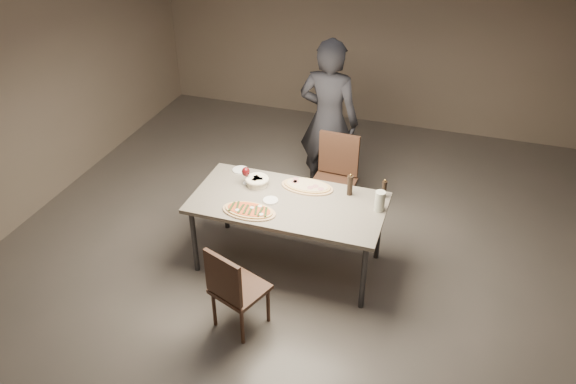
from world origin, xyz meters
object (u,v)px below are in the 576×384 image
(carafe, at_px, (380,201))
(chair_far, at_px, (335,174))
(ham_pizza, at_px, (307,186))
(pepper_mill_left, at_px, (350,185))
(dining_table, at_px, (288,206))
(chair_near, at_px, (233,287))
(bread_basket, at_px, (257,181))
(diner, at_px, (328,121))
(zucchini_pizza, at_px, (249,211))

(carafe, relative_size, chair_far, 0.20)
(ham_pizza, relative_size, pepper_mill_left, 2.25)
(carafe, bearing_deg, dining_table, -171.70)
(ham_pizza, bearing_deg, chair_near, -78.46)
(bread_basket, xyz_separation_m, chair_far, (0.59, 0.78, -0.26))
(chair_near, bearing_deg, dining_table, 101.43)
(chair_far, relative_size, diner, 0.52)
(zucchini_pizza, xyz_separation_m, carafe, (1.11, 0.40, 0.08))
(dining_table, bearing_deg, carafe, 8.30)
(ham_pizza, xyz_separation_m, chair_near, (-0.26, -1.25, -0.29))
(dining_table, xyz_separation_m, carafe, (0.83, 0.12, 0.15))
(pepper_mill_left, distance_m, diner, 1.22)
(carafe, xyz_separation_m, diner, (-0.82, 1.27, 0.09))
(dining_table, height_order, ham_pizza, ham_pizza)
(ham_pizza, distance_m, chair_near, 1.31)
(dining_table, xyz_separation_m, diner, (0.01, 1.39, 0.24))
(bread_basket, bearing_deg, diner, 72.37)
(dining_table, relative_size, bread_basket, 7.77)
(dining_table, distance_m, ham_pizza, 0.31)
(chair_far, distance_m, diner, 0.63)
(dining_table, relative_size, carafe, 9.29)
(bread_basket, xyz_separation_m, chair_near, (0.21, -1.14, -0.32))
(zucchini_pizza, bearing_deg, chair_near, -75.63)
(bread_basket, xyz_separation_m, carafe, (1.20, -0.05, 0.05))
(dining_table, distance_m, diner, 1.41)
(bread_basket, bearing_deg, chair_far, 52.61)
(carafe, distance_m, diner, 1.51)
(pepper_mill_left, xyz_separation_m, carafe, (0.31, -0.17, -0.01))
(chair_near, bearing_deg, zucchini_pizza, 120.56)
(ham_pizza, bearing_deg, diner, 117.98)
(pepper_mill_left, height_order, carafe, pepper_mill_left)
(pepper_mill_left, distance_m, chair_near, 1.48)
(diner, bearing_deg, ham_pizza, 99.18)
(pepper_mill_left, height_order, diner, diner)
(carafe, bearing_deg, chair_far, 126.41)
(dining_table, height_order, chair_far, chair_far)
(chair_near, xyz_separation_m, chair_far, (0.38, 1.91, 0.07))
(zucchini_pizza, xyz_separation_m, bread_basket, (-0.10, 0.45, 0.03))
(bread_basket, distance_m, diner, 1.29)
(bread_basket, bearing_deg, ham_pizza, 12.55)
(dining_table, bearing_deg, diner, 89.42)
(dining_table, xyz_separation_m, bread_basket, (-0.37, 0.17, 0.11))
(bread_basket, height_order, chair_near, chair_near)
(carafe, bearing_deg, zucchini_pizza, -160.08)
(dining_table, distance_m, carafe, 0.85)
(dining_table, relative_size, chair_far, 1.86)
(chair_near, height_order, chair_far, chair_far)
(diner, bearing_deg, chair_near, 90.42)
(zucchini_pizza, relative_size, chair_far, 0.52)
(dining_table, bearing_deg, zucchini_pizza, -134.72)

